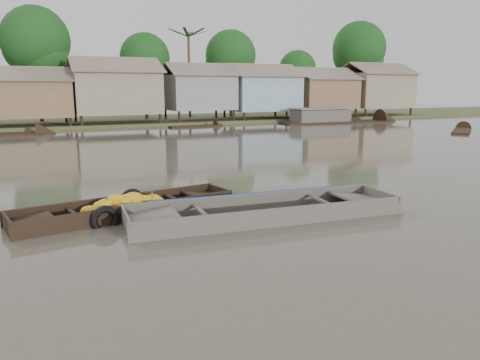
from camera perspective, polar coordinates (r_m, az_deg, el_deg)
name	(u,v)px	position (r m, az deg, el deg)	size (l,w,h in m)	color
ground	(235,228)	(10.46, -0.60, -5.83)	(120.00, 120.00, 0.00)	#524B3F
riverbank	(117,87)	(41.62, -14.79, 10.93)	(120.00, 12.47, 10.22)	#384723
banana_boat	(125,209)	(11.77, -13.79, -3.48)	(5.58, 2.26, 0.74)	black
viewer_boat	(266,215)	(11.32, 3.18, -4.27)	(6.81, 2.23, 0.54)	#48413D
distant_boats	(265,123)	(37.74, 3.08, 6.92)	(45.92, 15.41, 1.38)	black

